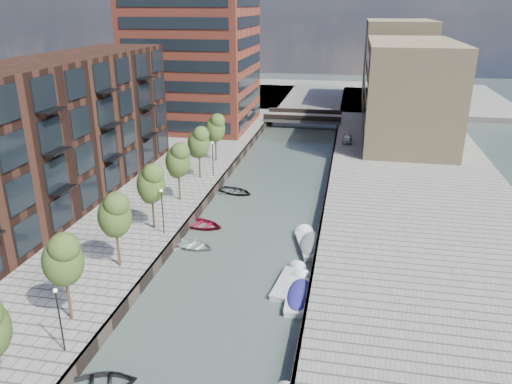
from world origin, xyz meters
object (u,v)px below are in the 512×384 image
(tree_6, at_px, (215,127))
(motorboat_4, at_px, (308,243))
(tree_1, at_px, (63,258))
(sloop_4, at_px, (235,193))
(bridge, at_px, (303,117))
(tree_3, at_px, (151,182))
(tree_2, at_px, (114,214))
(tree_4, at_px, (178,159))
(car, at_px, (347,138))
(sloop_3, at_px, (193,247))
(motorboat_3, at_px, (299,293))
(sloop_2, at_px, (200,227))
(tree_5, at_px, (199,141))
(motorboat_2, at_px, (291,281))

(tree_6, relative_size, motorboat_4, 1.06)
(tree_1, distance_m, sloop_4, 27.35)
(bridge, distance_m, tree_3, 47.92)
(tree_3, bearing_deg, tree_2, -90.00)
(tree_1, relative_size, tree_4, 1.00)
(sloop_4, relative_size, car, 1.23)
(car, bearing_deg, tree_1, -111.46)
(tree_4, bearing_deg, bridge, 78.00)
(sloop_3, bearing_deg, bridge, 9.56)
(tree_1, relative_size, sloop_4, 1.41)
(sloop_3, distance_m, motorboat_3, 11.61)
(tree_3, xyz_separation_m, tree_6, (0.00, 21.00, 0.00))
(sloop_3, xyz_separation_m, motorboat_3, (9.97, -5.93, 0.21))
(bridge, relative_size, tree_6, 2.18)
(tree_2, bearing_deg, sloop_2, 71.92)
(tree_1, height_order, tree_5, same)
(tree_4, bearing_deg, motorboat_4, -23.33)
(tree_3, relative_size, sloop_3, 1.48)
(tree_3, height_order, sloop_2, tree_3)
(tree_5, xyz_separation_m, tree_6, (0.00, 7.00, 0.00))
(tree_1, height_order, sloop_2, tree_1)
(tree_3, xyz_separation_m, motorboat_2, (13.03, -5.38, -5.21))
(motorboat_3, bearing_deg, tree_2, 179.60)
(tree_6, xyz_separation_m, motorboat_2, (13.03, -26.38, -5.21))
(bridge, distance_m, sloop_2, 44.26)
(tree_6, xyz_separation_m, sloop_3, (3.91, -22.16, -5.31))
(tree_5, xyz_separation_m, motorboat_2, (13.03, -19.38, -5.21))
(bridge, bearing_deg, sloop_4, -96.61)
(sloop_3, bearing_deg, car, -4.87)
(bridge, relative_size, motorboat_4, 2.33)
(tree_5, height_order, motorboat_3, tree_5)
(tree_2, distance_m, motorboat_4, 16.75)
(bridge, height_order, sloop_2, bridge)
(tree_3, relative_size, sloop_2, 1.29)
(sloop_3, relative_size, car, 1.16)
(tree_2, relative_size, motorboat_3, 1.13)
(sloop_2, xyz_separation_m, motorboat_2, (9.75, -8.45, 0.10))
(tree_2, bearing_deg, motorboat_2, 7.09)
(tree_5, height_order, car, tree_5)
(tree_2, height_order, motorboat_4, tree_2)
(sloop_3, xyz_separation_m, motorboat_2, (9.13, -4.21, 0.10))
(bridge, distance_m, motorboat_4, 46.25)
(tree_4, bearing_deg, tree_2, -90.00)
(bridge, bearing_deg, tree_3, -100.25)
(tree_4, relative_size, sloop_3, 1.48)
(tree_3, bearing_deg, motorboat_4, 4.42)
(bridge, distance_m, motorboat_3, 54.38)
(motorboat_2, bearing_deg, motorboat_3, -63.90)
(sloop_2, bearing_deg, bridge, 6.09)
(tree_2, height_order, sloop_3, tree_2)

